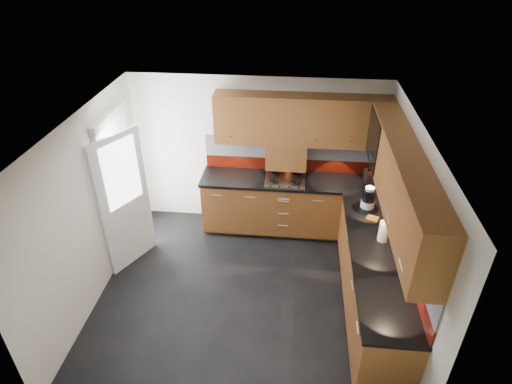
# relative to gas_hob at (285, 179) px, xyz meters

# --- Properties ---
(room) EXTENTS (4.00, 3.80, 2.64)m
(room) POSITION_rel_gas_hob_xyz_m (-0.45, -1.47, 0.54)
(room) COLOR black
(base_cabinets) EXTENTS (2.70, 3.20, 0.95)m
(base_cabinets) POSITION_rel_gas_hob_xyz_m (0.62, -0.75, -0.52)
(base_cabinets) COLOR #593713
(base_cabinets) RESTS_ON room
(countertop) EXTENTS (2.72, 3.22, 0.04)m
(countertop) POSITION_rel_gas_hob_xyz_m (0.60, -0.77, -0.04)
(countertop) COLOR black
(countertop) RESTS_ON base_cabinets
(backsplash) EXTENTS (2.70, 3.20, 0.54)m
(backsplash) POSITION_rel_gas_hob_xyz_m (0.83, -0.54, 0.25)
(backsplash) COLOR maroon
(backsplash) RESTS_ON countertop
(upper_cabinets) EXTENTS (2.50, 3.20, 0.72)m
(upper_cabinets) POSITION_rel_gas_hob_xyz_m (0.78, -0.69, 0.88)
(upper_cabinets) COLOR #593713
(upper_cabinets) RESTS_ON room
(extractor_hood) EXTENTS (0.60, 0.33, 0.40)m
(extractor_hood) POSITION_rel_gas_hob_xyz_m (-0.00, 0.17, 0.32)
(extractor_hood) COLOR #593713
(extractor_hood) RESTS_ON room
(glass_cabinet) EXTENTS (0.32, 0.80, 0.66)m
(glass_cabinet) POSITION_rel_gas_hob_xyz_m (1.26, -0.40, 0.91)
(glass_cabinet) COLOR black
(glass_cabinet) RESTS_ON room
(back_door) EXTENTS (0.42, 1.19, 2.04)m
(back_door) POSITION_rel_gas_hob_xyz_m (-2.23, -0.72, 0.08)
(back_door) COLOR white
(back_door) RESTS_ON room
(gas_hob) EXTENTS (0.59, 0.52, 0.05)m
(gas_hob) POSITION_rel_gas_hob_xyz_m (0.00, 0.00, 0.00)
(gas_hob) COLOR silver
(gas_hob) RESTS_ON countertop
(utensil_pot) EXTENTS (0.11, 0.11, 0.40)m
(utensil_pot) POSITION_rel_gas_hob_xyz_m (0.05, 0.24, 0.08)
(utensil_pot) COLOR #D75414
(utensil_pot) RESTS_ON countertop
(toaster) EXTENTS (0.27, 0.20, 0.18)m
(toaster) POSITION_rel_gas_hob_xyz_m (1.30, 0.11, 0.07)
(toaster) COLOR silver
(toaster) RESTS_ON countertop
(food_processor) EXTENTS (0.18, 0.18, 0.31)m
(food_processor) POSITION_rel_gas_hob_xyz_m (1.14, -0.61, 0.12)
(food_processor) COLOR white
(food_processor) RESTS_ON countertop
(paper_towel) EXTENTS (0.15, 0.15, 0.26)m
(paper_towel) POSITION_rel_gas_hob_xyz_m (1.23, -1.32, 0.12)
(paper_towel) COLOR white
(paper_towel) RESTS_ON countertop
(orange_cloth) EXTENTS (0.19, 0.17, 0.02)m
(orange_cloth) POSITION_rel_gas_hob_xyz_m (1.17, -0.89, -0.01)
(orange_cloth) COLOR orange
(orange_cloth) RESTS_ON countertop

